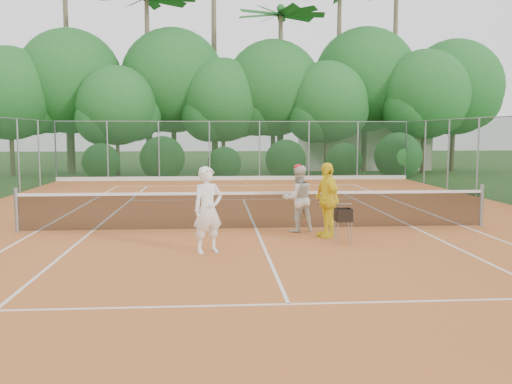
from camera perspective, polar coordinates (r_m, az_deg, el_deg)
ground at (r=14.59m, az=-0.00°, el=-3.80°), size 120.00×120.00×0.00m
clay_court at (r=14.58m, az=-0.00°, el=-3.76°), size 18.00×36.00×0.02m
club_building at (r=39.64m, az=10.51°, el=4.50°), size 8.00×5.00×3.00m
tennis_net at (r=14.50m, az=-0.00°, el=-1.73°), size 11.97×0.10×1.10m
player_white at (r=11.68m, az=-4.84°, el=-1.78°), size 0.77×0.67×1.77m
player_center_grp at (r=14.14m, az=4.22°, el=-0.65°), size 0.95×0.83×1.68m
player_yellow at (r=13.49m, az=7.10°, el=-0.79°), size 0.70×1.11×1.76m
ball_hopper at (r=12.82m, az=8.75°, el=-2.35°), size 0.34×0.34×0.78m
stray_ball_a at (r=26.98m, az=-0.92°, el=0.85°), size 0.07×0.07×0.07m
stray_ball_b at (r=24.72m, az=3.61°, el=0.36°), size 0.07×0.07×0.07m
stray_ball_c at (r=24.64m, az=-0.67°, el=0.36°), size 0.07×0.07×0.07m
court_markings at (r=14.58m, az=-0.00°, el=-3.71°), size 11.03×23.83×0.01m
fence_back at (r=29.37m, az=-2.16°, el=4.14°), size 18.07×0.07×3.00m
tropical_treeline at (r=34.74m, az=-0.10°, el=10.37°), size 32.10×8.49×15.03m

